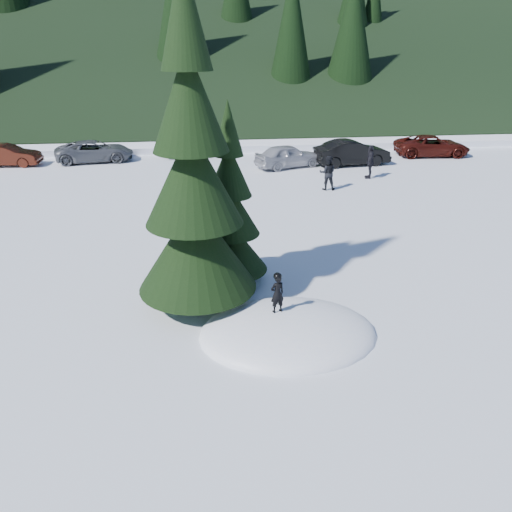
{
  "coord_description": "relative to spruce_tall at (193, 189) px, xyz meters",
  "views": [
    {
      "loc": [
        -2.04,
        -10.56,
        6.78
      ],
      "look_at": [
        -0.52,
        2.47,
        1.1
      ],
      "focal_mm": 35.0,
      "sensor_mm": 36.0,
      "label": 1
    }
  ],
  "objects": [
    {
      "name": "spruce_tall",
      "position": [
        0.0,
        0.0,
        0.0
      ],
      "size": [
        3.2,
        3.2,
        8.6
      ],
      "color": "black",
      "rests_on": "ground"
    },
    {
      "name": "car_4",
      "position": [
        5.32,
        15.9,
        -2.66
      ],
      "size": [
        4.19,
        2.79,
        1.33
      ],
      "primitive_type": "imported",
      "rotation": [
        0.0,
        0.0,
        1.92
      ],
      "color": "#9D9EA5",
      "rests_on": "ground"
    },
    {
      "name": "ground",
      "position": [
        2.2,
        -1.8,
        -3.32
      ],
      "size": [
        200.0,
        200.0,
        0.0
      ],
      "primitive_type": "plane",
      "color": "white",
      "rests_on": "ground"
    },
    {
      "name": "adult_0",
      "position": [
        6.41,
        11.03,
        -2.48
      ],
      "size": [
        0.91,
        0.76,
        1.68
      ],
      "primitive_type": "imported",
      "rotation": [
        0.0,
        0.0,
        2.98
      ],
      "color": "black",
      "rests_on": "ground"
    },
    {
      "name": "snow_mound",
      "position": [
        2.2,
        -1.8,
        -3.32
      ],
      "size": [
        4.48,
        3.52,
        0.96
      ],
      "primitive_type": "ellipsoid",
      "color": "white",
      "rests_on": "ground"
    },
    {
      "name": "car_2",
      "position": [
        -6.05,
        18.76,
        -2.69
      ],
      "size": [
        4.78,
        2.68,
        1.26
      ],
      "primitive_type": "imported",
      "rotation": [
        0.0,
        0.0,
        1.7
      ],
      "color": "#55575D",
      "rests_on": "ground"
    },
    {
      "name": "car_1",
      "position": [
        -10.95,
        18.17,
        -2.7
      ],
      "size": [
        3.85,
        1.5,
        1.25
      ],
      "primitive_type": "imported",
      "rotation": [
        0.0,
        0.0,
        1.52
      ],
      "color": "#3E150B",
      "rests_on": "ground"
    },
    {
      "name": "adult_1",
      "position": [
        9.2,
        12.96,
        -2.44
      ],
      "size": [
        0.68,
        1.1,
        1.75
      ],
      "primitive_type": "imported",
      "rotation": [
        0.0,
        0.0,
        4.44
      ],
      "color": "black",
      "rests_on": "ground"
    },
    {
      "name": "car_6",
      "position": [
        14.96,
        17.95,
        -2.68
      ],
      "size": [
        4.78,
        2.47,
        1.29
      ],
      "primitive_type": "imported",
      "rotation": [
        0.0,
        0.0,
        1.5
      ],
      "color": "#3D0F0B",
      "rests_on": "ground"
    },
    {
      "name": "car_5",
      "position": [
        9.15,
        16.06,
        -2.59
      ],
      "size": [
        4.59,
        2.14,
        1.46
      ],
      "primitive_type": "imported",
      "rotation": [
        0.0,
        0.0,
        1.71
      ],
      "color": "black",
      "rests_on": "ground"
    },
    {
      "name": "spruce_short",
      "position": [
        1.0,
        1.4,
        -1.22
      ],
      "size": [
        2.2,
        2.2,
        5.37
      ],
      "color": "black",
      "rests_on": "ground"
    },
    {
      "name": "child_skier",
      "position": [
        1.96,
        -1.48,
        -2.33
      ],
      "size": [
        0.42,
        0.34,
        1.01
      ],
      "primitive_type": "imported",
      "rotation": [
        0.0,
        0.0,
        3.45
      ],
      "color": "black",
      "rests_on": "snow_mound"
    },
    {
      "name": "car_3",
      "position": [
        0.12,
        19.64,
        -2.69
      ],
      "size": [
        4.58,
        2.54,
        1.26
      ],
      "primitive_type": "imported",
      "rotation": [
        0.0,
        0.0,
        1.76
      ],
      "color": "#0E1932",
      "rests_on": "ground"
    }
  ]
}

